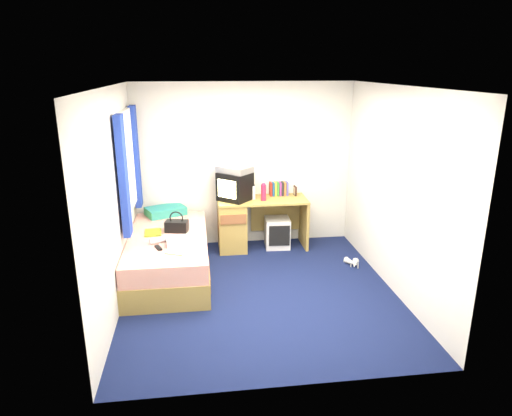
{
  "coord_description": "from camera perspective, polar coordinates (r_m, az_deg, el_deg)",
  "views": [
    {
      "loc": [
        -0.69,
        -4.88,
        2.6
      ],
      "look_at": [
        0.04,
        0.7,
        0.85
      ],
      "focal_mm": 32.0,
      "sensor_mm": 36.0,
      "label": 1
    }
  ],
  "objects": [
    {
      "name": "water_bottle",
      "position": [
        5.69,
        -12.15,
        -3.96
      ],
      "size": [
        0.21,
        0.14,
        0.07
      ],
      "primitive_type": "cylinder",
      "rotation": [
        0.0,
        1.57,
        0.42
      ],
      "color": "silver",
      "rests_on": "bed"
    },
    {
      "name": "ground",
      "position": [
        5.58,
        0.51,
        -10.49
      ],
      "size": [
        3.4,
        3.4,
        0.0
      ],
      "primitive_type": "plane",
      "color": "#0C1438",
      "rests_on": "ground"
    },
    {
      "name": "storage_cube",
      "position": [
        6.83,
        2.66,
        -3.08
      ],
      "size": [
        0.38,
        0.38,
        0.45
      ],
      "primitive_type": "cube",
      "rotation": [
        0.0,
        0.0,
        -0.05
      ],
      "color": "silver",
      "rests_on": "ground"
    },
    {
      "name": "white_heels",
      "position": [
        6.38,
        12.05,
        -6.77
      ],
      "size": [
        0.2,
        0.29,
        0.09
      ],
      "color": "beige",
      "rests_on": "ground"
    },
    {
      "name": "room_shell",
      "position": [
        5.07,
        0.56,
        4.2
      ],
      "size": [
        3.4,
        3.4,
        3.4
      ],
      "color": "white",
      "rests_on": "ground"
    },
    {
      "name": "desk",
      "position": [
        6.72,
        -1.54,
        -1.75
      ],
      "size": [
        1.3,
        0.55,
        0.75
      ],
      "color": "#AB8F47",
      "rests_on": "ground"
    },
    {
      "name": "remote_control",
      "position": [
        5.53,
        -12.1,
        -4.88
      ],
      "size": [
        0.1,
        0.17,
        0.02
      ],
      "primitive_type": "cube",
      "rotation": [
        0.0,
        0.0,
        0.36
      ],
      "color": "black",
      "rests_on": "bed"
    },
    {
      "name": "picture_frame",
      "position": [
        6.84,
        4.91,
        2.16
      ],
      "size": [
        0.03,
        0.12,
        0.14
      ],
      "primitive_type": "cube",
      "rotation": [
        0.0,
        0.0,
        0.05
      ],
      "color": "black",
      "rests_on": "desk"
    },
    {
      "name": "book_row",
      "position": [
        6.82,
        2.86,
        2.42
      ],
      "size": [
        0.27,
        0.13,
        0.2
      ],
      "color": "maroon",
      "rests_on": "desk"
    },
    {
      "name": "vcr",
      "position": [
        6.5,
        -2.67,
        4.85
      ],
      "size": [
        0.55,
        0.55,
        0.09
      ],
      "primitive_type": "cube",
      "rotation": [
        0.0,
        0.0,
        -0.76
      ],
      "color": "#AEAEB0",
      "rests_on": "crt_tv"
    },
    {
      "name": "aerosol_can",
      "position": [
        6.61,
        -0.31,
        1.95
      ],
      "size": [
        0.07,
        0.07,
        0.2
      ],
      "primitive_type": "cylinder",
      "rotation": [
        0.0,
        0.0,
        -0.22
      ],
      "color": "silver",
      "rests_on": "desk"
    },
    {
      "name": "towel",
      "position": [
        5.58,
        -9.62,
        -4.11
      ],
      "size": [
        0.29,
        0.24,
        0.09
      ],
      "primitive_type": "cube",
      "rotation": [
        0.0,
        0.0,
        0.03
      ],
      "color": "silver",
      "rests_on": "bed"
    },
    {
      "name": "pink_water_bottle",
      "position": [
        6.54,
        0.95,
        1.92
      ],
      "size": [
        0.08,
        0.08,
        0.23
      ],
      "primitive_type": "cylinder",
      "rotation": [
        0.0,
        0.0,
        0.09
      ],
      "color": "#E72044",
      "rests_on": "desk"
    },
    {
      "name": "window_assembly",
      "position": [
        5.97,
        -15.64,
        5.23
      ],
      "size": [
        0.11,
        1.42,
        1.4
      ],
      "color": "silver",
      "rests_on": "room_shell"
    },
    {
      "name": "magazine",
      "position": [
        6.04,
        -12.75,
        -3.01
      ],
      "size": [
        0.23,
        0.29,
        0.01
      ],
      "primitive_type": "cube",
      "rotation": [
        0.0,
        0.0,
        0.07
      ],
      "color": "#D4F41B",
      "rests_on": "bed"
    },
    {
      "name": "crt_tv",
      "position": [
        6.55,
        -2.67,
        2.73
      ],
      "size": [
        0.56,
        0.55,
        0.41
      ],
      "rotation": [
        0.0,
        0.0,
        -0.71
      ],
      "color": "black",
      "rests_on": "desk"
    },
    {
      "name": "colour_swatch_fan",
      "position": [
        5.33,
        -10.17,
        -5.64
      ],
      "size": [
        0.23,
        0.15,
        0.01
      ],
      "primitive_type": "cube",
      "rotation": [
        0.0,
        0.0,
        -0.43
      ],
      "color": "yellow",
      "rests_on": "bed"
    },
    {
      "name": "pillow",
      "position": [
        6.72,
        -11.23,
        -0.37
      ],
      "size": [
        0.63,
        0.53,
        0.12
      ],
      "primitive_type": "cube",
      "rotation": [
        0.0,
        0.0,
        0.42
      ],
      "color": "#185B9D",
      "rests_on": "bed"
    },
    {
      "name": "bed",
      "position": [
        6.02,
        -10.83,
        -5.82
      ],
      "size": [
        1.01,
        2.0,
        0.54
      ],
      "color": "#AB8F47",
      "rests_on": "ground"
    },
    {
      "name": "handbag",
      "position": [
        6.01,
        -9.88,
        -2.19
      ],
      "size": [
        0.32,
        0.22,
        0.27
      ],
      "rotation": [
        0.0,
        0.0,
        -0.21
      ],
      "color": "black",
      "rests_on": "bed"
    }
  ]
}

